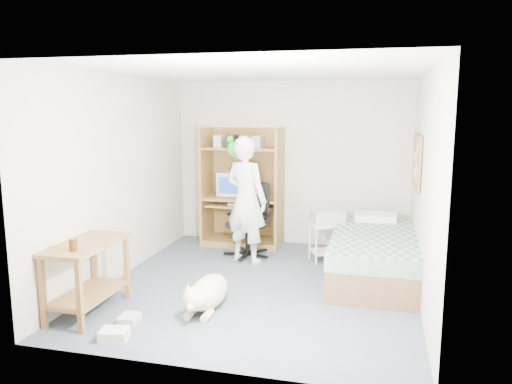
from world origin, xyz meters
TOP-DOWN VIEW (x-y plane):
  - floor at (0.00, 0.00)m, footprint 4.00×4.00m
  - wall_back at (0.00, 2.00)m, footprint 3.60×0.02m
  - wall_right at (1.80, 0.00)m, footprint 0.02×4.00m
  - wall_left at (-1.80, 0.00)m, footprint 0.02×4.00m
  - ceiling at (0.00, 0.00)m, footprint 3.60×4.00m
  - computer_hutch at (-0.70, 1.74)m, footprint 1.20×0.63m
  - bed at (1.30, 0.62)m, footprint 1.02×2.02m
  - side_desk at (-1.55, -1.20)m, footprint 0.50×1.00m
  - corkboard at (1.77, 0.90)m, footprint 0.04×0.94m
  - office_chair at (-0.45, 1.18)m, footprint 0.60×0.61m
  - person at (-0.42, 0.88)m, footprint 0.74×0.62m
  - parrot at (-0.62, 0.89)m, footprint 0.13×0.22m
  - dog at (-0.39, -0.82)m, footprint 0.36×1.09m
  - printer_cart at (0.66, 1.18)m, footprint 0.56×0.51m
  - printer at (0.66, 1.18)m, footprint 0.52×0.47m
  - crt_monitor at (-0.87, 1.75)m, footprint 0.39×0.42m
  - keyboard at (-0.66, 1.58)m, footprint 0.47×0.22m
  - pencil_cup at (-0.36, 1.65)m, footprint 0.08×0.08m
  - drink_glass at (-1.50, -1.48)m, footprint 0.08×0.08m
  - floor_box_a at (-0.98, -1.70)m, footprint 0.29×0.25m
  - floor_box_b at (-1.02, -1.34)m, footprint 0.19×0.23m

SIDE VIEW (x-z plane):
  - floor at x=0.00m, z-range 0.00..0.00m
  - floor_box_b at x=-1.02m, z-range 0.00..0.08m
  - floor_box_a at x=-0.98m, z-range 0.00..0.10m
  - dog at x=-0.39m, z-range -0.03..0.38m
  - bed at x=1.30m, z-range -0.04..0.62m
  - printer_cart at x=0.66m, z-range 0.09..0.62m
  - office_chair at x=-0.45m, z-range -0.15..0.89m
  - side_desk at x=-1.55m, z-range 0.12..0.87m
  - printer at x=0.66m, z-range 0.54..0.72m
  - keyboard at x=-0.66m, z-range 0.66..0.69m
  - drink_glass at x=-1.50m, z-range 0.75..0.87m
  - pencil_cup at x=-0.36m, z-range 0.76..0.88m
  - computer_hutch at x=-0.70m, z-range -0.08..1.72m
  - person at x=-0.42m, z-range 0.00..1.73m
  - crt_monitor at x=-0.87m, z-range 0.77..1.13m
  - wall_back at x=0.00m, z-range 0.00..2.50m
  - wall_right at x=1.80m, z-range 0.00..2.50m
  - wall_left at x=-1.80m, z-range 0.00..2.50m
  - corkboard at x=1.77m, z-range 1.12..1.78m
  - parrot at x=-0.62m, z-range 1.41..1.76m
  - ceiling at x=0.00m, z-range 2.49..2.51m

